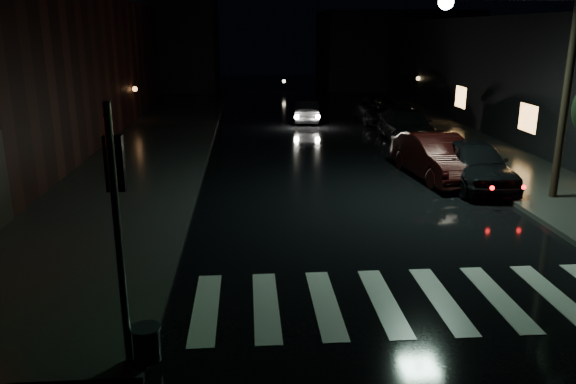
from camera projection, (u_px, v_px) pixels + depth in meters
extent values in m
plane|color=black|center=(267.00, 318.00, 10.78)|extent=(120.00, 120.00, 0.00)
cube|color=#282826|center=(137.00, 158.00, 23.82)|extent=(6.00, 44.00, 0.15)
cube|color=#282826|center=(480.00, 153.00, 24.88)|extent=(4.00, 44.00, 0.15)
cube|color=black|center=(141.00, 45.00, 52.07)|extent=(14.00, 10.00, 8.00)
cube|color=black|center=(394.00, 49.00, 53.90)|extent=(14.00, 10.00, 7.00)
cube|color=beige|center=(412.00, 300.00, 11.47)|extent=(9.00, 3.00, 0.01)
cylinder|color=slate|center=(119.00, 240.00, 8.56)|extent=(0.12, 0.12, 4.20)
cylinder|color=black|center=(147.00, 344.00, 9.09)|extent=(0.44, 0.44, 0.55)
cylinder|color=slate|center=(146.00, 328.00, 9.00)|extent=(0.48, 0.48, 0.04)
cube|color=black|center=(115.00, 163.00, 8.41)|extent=(0.28, 0.16, 0.85)
sphere|color=#0CFF33|center=(117.00, 178.00, 8.56)|extent=(0.20, 0.20, 0.20)
cylinder|color=black|center=(570.00, 70.00, 17.00)|extent=(0.24, 0.24, 8.00)
sphere|color=#BFFFD8|center=(446.00, 2.00, 16.18)|extent=(0.44, 0.44, 0.44)
imported|color=black|center=(473.00, 163.00, 19.67)|extent=(2.07, 4.86, 1.64)
imported|color=black|center=(437.00, 157.00, 20.68)|extent=(2.28, 5.16, 1.65)
imported|color=black|center=(407.00, 125.00, 27.81)|extent=(2.17, 5.28, 1.53)
imported|color=black|center=(380.00, 109.00, 33.36)|extent=(2.71, 5.62, 1.55)
imported|color=black|center=(307.00, 111.00, 33.52)|extent=(1.72, 4.03, 1.29)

